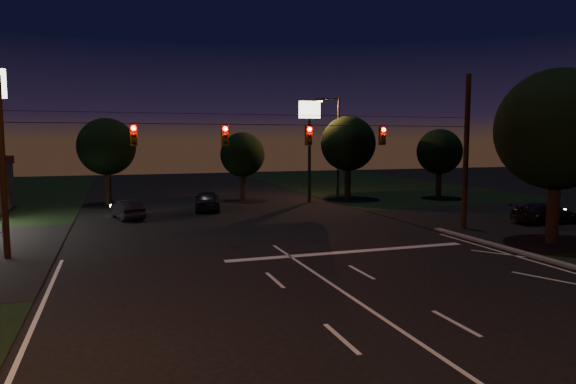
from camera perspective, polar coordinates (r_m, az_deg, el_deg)
name	(u,v)px	position (r m, az deg, el deg)	size (l,w,h in m)	color
ground	(444,360)	(13.47, 17.00, -17.40)	(140.00, 140.00, 0.00)	black
cross_street_right	(556,220)	(38.09, 27.59, -2.74)	(20.00, 16.00, 0.02)	black
stop_bar	(350,252)	(24.43, 6.96, -6.60)	(12.00, 0.50, 0.01)	silver
utility_pole_right	(463,229)	(32.04, 18.90, -3.90)	(0.30, 0.30, 9.00)	black
utility_pole_left	(8,259)	(25.98, -28.70, -6.55)	(0.28, 0.28, 8.00)	black
signal_span	(268,135)	(26.02, -2.23, 6.40)	(24.00, 0.40, 1.56)	black
pole_sign_right	(310,127)	(42.85, 2.41, 7.17)	(1.80, 0.30, 8.40)	black
street_light_right_far	(335,140)	(45.92, 5.30, 5.82)	(2.20, 0.35, 9.00)	black
tree_right_near	(555,131)	(29.01, 27.54, 6.03)	(6.00, 6.00, 8.76)	black
tree_far_b	(107,147)	(44.14, -19.49, 4.69)	(4.60, 4.60, 6.98)	black
tree_far_c	(242,155)	(44.35, -5.09, 4.09)	(3.80, 3.80, 5.86)	black
tree_far_d	(348,144)	(45.46, 6.64, 5.28)	(4.80, 4.80, 7.30)	black
tree_far_e	(439,152)	(47.74, 16.43, 4.26)	(4.00, 4.00, 6.18)	black
car_oncoming_a	(207,200)	(38.43, -8.97, -0.93)	(1.79, 4.46, 1.52)	black
car_oncoming_b	(127,209)	(35.60, -17.42, -1.84)	(1.38, 3.95, 1.30)	black
car_cross	(546,213)	(35.93, 26.78, -2.14)	(1.82, 4.49, 1.30)	black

